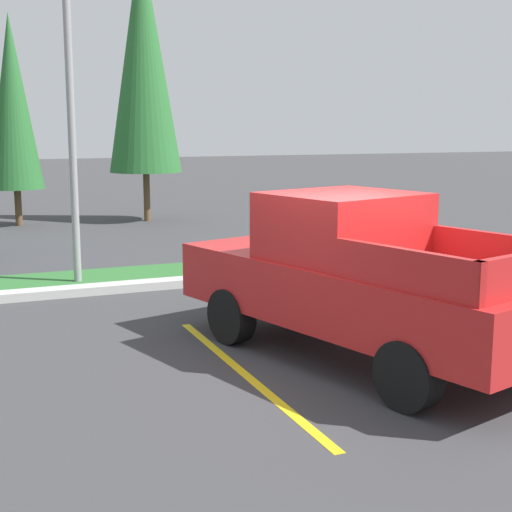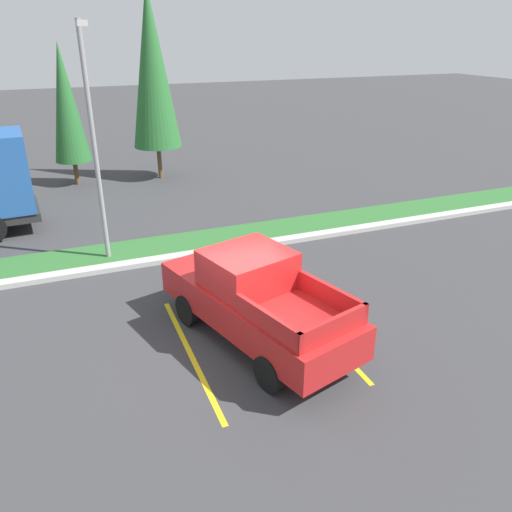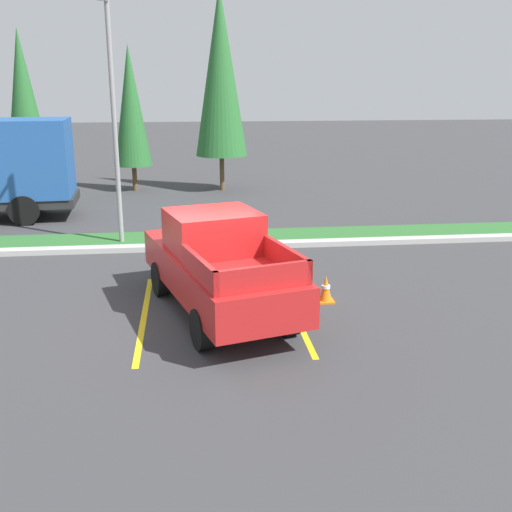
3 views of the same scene
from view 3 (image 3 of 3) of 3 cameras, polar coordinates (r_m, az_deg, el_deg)
name	(u,v)px [view 3 (image 3 of 3)]	position (r m, az deg, el deg)	size (l,w,h in m)	color
ground_plane	(201,313)	(12.74, -5.22, -5.36)	(120.00, 120.00, 0.00)	#38383A
parking_line_near	(144,316)	(12.75, -10.47, -5.53)	(0.12, 4.80, 0.01)	yellow
parking_line_far	(293,310)	(12.89, 3.46, -5.04)	(0.12, 4.80, 0.01)	yellow
curb_strip	(196,246)	(17.47, -5.63, 0.90)	(56.00, 0.40, 0.15)	#B2B2AD
grass_median	(196,238)	(18.54, -5.69, 1.66)	(56.00, 1.80, 0.06)	#2D662D
pickup_truck_main	(218,264)	(12.43, -3.62, -0.80)	(3.25, 5.54, 2.10)	black
street_light	(113,107)	(17.72, -13.32, 13.46)	(0.24, 1.49, 6.79)	gray
cypress_tree_left_inner	(24,98)	(27.43, -21.01, 13.69)	(1.74, 1.74, 6.70)	brown
cypress_tree_center	(131,106)	(26.88, -11.69, 13.61)	(1.59, 1.59, 6.10)	brown
cypress_tree_right_inner	(220,72)	(26.47, -3.36, 16.88)	(2.20, 2.20, 8.45)	brown
traffic_cone	(326,289)	(13.30, 6.57, -3.11)	(0.36, 0.36, 0.60)	orange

